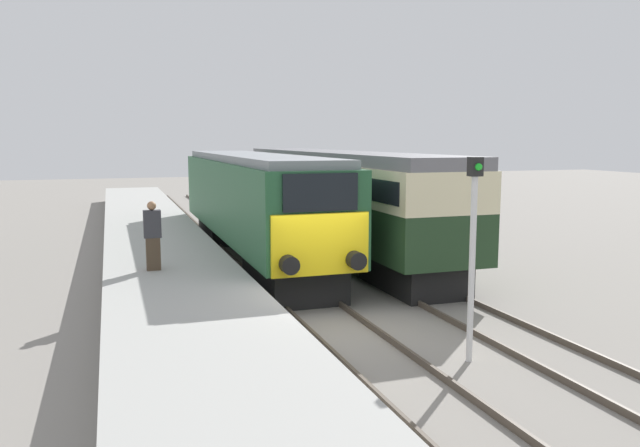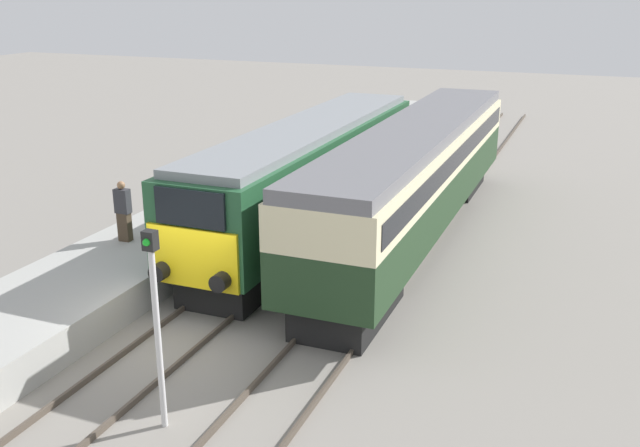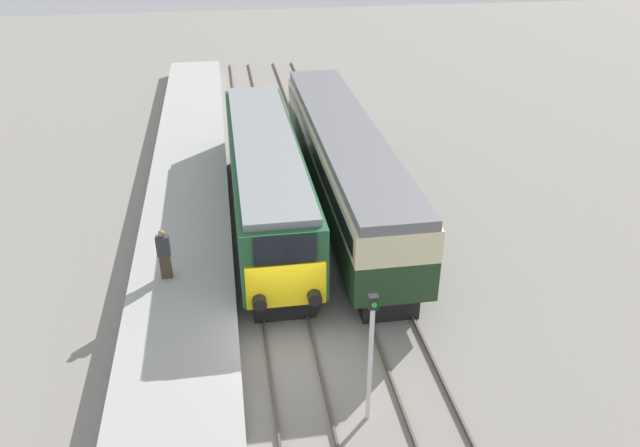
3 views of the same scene
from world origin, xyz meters
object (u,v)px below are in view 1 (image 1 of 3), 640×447
signal_post (473,242)px  passenger_carriage (336,191)px  person_on_platform (153,236)px  locomotive (253,201)px

signal_post → passenger_carriage: bearing=82.1°
passenger_carriage → person_on_platform: size_ratio=9.63×
locomotive → signal_post: bearing=-81.5°
locomotive → signal_post: signal_post is taller
locomotive → person_on_platform: bearing=-127.1°
locomotive → passenger_carriage: (3.40, 0.83, 0.20)m
person_on_platform → signal_post: (5.49, -6.38, 0.54)m
person_on_platform → signal_post: signal_post is taller
person_on_platform → signal_post: size_ratio=0.45×
passenger_carriage → signal_post: (-1.70, -12.22, 0.02)m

